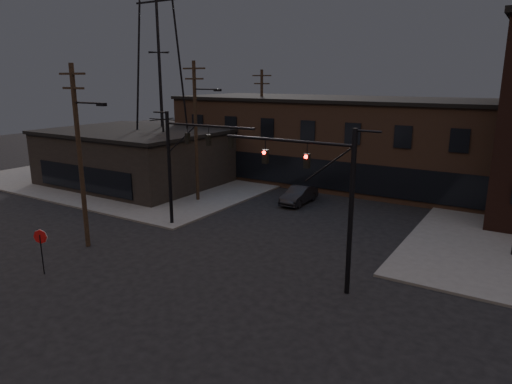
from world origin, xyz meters
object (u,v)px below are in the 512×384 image
at_px(stop_sign, 41,241).
at_px(car_crossing, 299,195).
at_px(traffic_signal_near, 329,192).
at_px(traffic_signal_far, 183,157).

bearing_deg(stop_sign, car_crossing, 75.55).
xyz_separation_m(traffic_signal_near, stop_sign, (-13.36, -6.49, -3.09)).
relative_size(stop_sign, car_crossing, 0.56).
xyz_separation_m(stop_sign, car_crossing, (5.12, 19.86, -1.12)).
relative_size(traffic_signal_near, stop_sign, 3.23).
height_order(traffic_signal_near, car_crossing, traffic_signal_near).
distance_m(traffic_signal_far, stop_sign, 10.55).
relative_size(traffic_signal_near, traffic_signal_far, 1.00).
bearing_deg(stop_sign, traffic_signal_near, 25.90).
bearing_deg(traffic_signal_far, car_crossing, 68.77).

